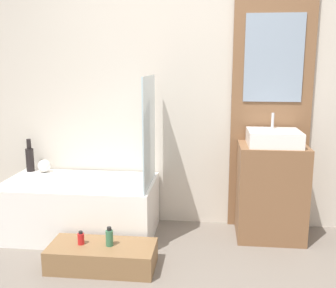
% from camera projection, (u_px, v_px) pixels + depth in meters
% --- Properties ---
extents(wall_tiled_back, '(4.20, 0.06, 2.60)m').
position_uv_depth(wall_tiled_back, '(186.00, 88.00, 3.63)').
color(wall_tiled_back, beige).
rests_on(wall_tiled_back, ground_plane).
extents(wall_wood_accent, '(0.71, 0.04, 2.60)m').
position_uv_depth(wall_wood_accent, '(272.00, 86.00, 3.49)').
color(wall_wood_accent, brown).
rests_on(wall_wood_accent, ground_plane).
extents(bathtub, '(1.33, 0.72, 0.49)m').
position_uv_depth(bathtub, '(81.00, 207.00, 3.53)').
color(bathtub, white).
rests_on(bathtub, ground_plane).
extents(glass_shower_screen, '(0.01, 0.62, 0.93)m').
position_uv_depth(glass_shower_screen, '(149.00, 132.00, 3.30)').
color(glass_shower_screen, silver).
rests_on(glass_shower_screen, bathtub).
extents(wooden_step_bench, '(0.80, 0.36, 0.18)m').
position_uv_depth(wooden_step_bench, '(102.00, 256.00, 2.96)').
color(wooden_step_bench, olive).
rests_on(wooden_step_bench, ground_plane).
extents(vanity_cabinet, '(0.57, 0.45, 0.83)m').
position_uv_depth(vanity_cabinet, '(271.00, 192.00, 3.44)').
color(vanity_cabinet, brown).
rests_on(vanity_cabinet, ground_plane).
extents(sink, '(0.44, 0.39, 0.26)m').
position_uv_depth(sink, '(274.00, 138.00, 3.34)').
color(sink, white).
rests_on(sink, vanity_cabinet).
extents(vase_tall_dark, '(0.07, 0.07, 0.32)m').
position_uv_depth(vase_tall_dark, '(30.00, 158.00, 3.78)').
color(vase_tall_dark, black).
rests_on(vase_tall_dark, bathtub).
extents(vase_round_light, '(0.12, 0.12, 0.12)m').
position_uv_depth(vase_round_light, '(44.00, 166.00, 3.76)').
color(vase_round_light, silver).
rests_on(vase_round_light, bathtub).
extents(bottle_soap_primary, '(0.05, 0.05, 0.10)m').
position_uv_depth(bottle_soap_primary, '(81.00, 238.00, 2.95)').
color(bottle_soap_primary, red).
rests_on(bottle_soap_primary, wooden_step_bench).
extents(bottle_soap_secondary, '(0.06, 0.06, 0.15)m').
position_uv_depth(bottle_soap_secondary, '(109.00, 237.00, 2.93)').
color(bottle_soap_secondary, '#38704C').
rests_on(bottle_soap_secondary, wooden_step_bench).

